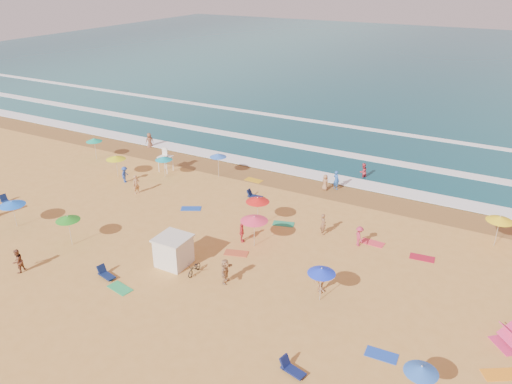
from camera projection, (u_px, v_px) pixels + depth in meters
The scene contains 12 objects.
ground at pixel (238, 245), 36.89m from camera, with size 220.00×220.00×0.00m, color gold.
ocean at pixel (442, 64), 103.95m from camera, with size 220.00×140.00×0.18m, color #0C4756.
wet_sand at pixel (305, 185), 46.87m from camera, with size 220.00×220.00×0.00m, color olive.
surf_foam at pixel (338, 155), 53.87m from camera, with size 200.00×18.70×0.05m.
cabana at pixel (174, 252), 34.12m from camera, with size 2.00×2.00×2.00m, color silver.
cabana_roof at pixel (173, 238), 33.67m from camera, with size 2.20×2.20×0.12m, color silver.
bicycle at pixel (194, 268), 33.30m from camera, with size 0.53×1.51×0.79m, color black.
lifeguard_stand at pixel (166, 161), 49.53m from camera, with size 1.20×1.20×2.10m, color white, non-canonical shape.
beach_umbrellas at pixel (229, 216), 36.47m from camera, with size 48.54×29.60×0.72m.
loungers at pixel (263, 292), 31.33m from camera, with size 50.74×21.89×0.34m.
towels at pixel (258, 253), 35.79m from camera, with size 39.71×23.75×0.03m.
beachgoers at pixel (279, 210), 40.34m from camera, with size 41.25×28.29×2.10m.
Camera 1 is at (16.45, -27.39, 18.91)m, focal length 35.00 mm.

